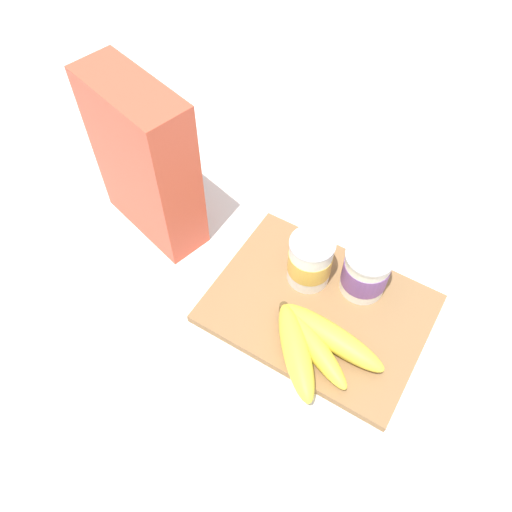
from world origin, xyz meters
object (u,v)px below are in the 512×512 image
object	(u,v)px
cutting_board	(318,308)
yogurt_cup_back	(366,272)
banana_bunch	(314,344)
yogurt_cup_front	(310,261)
cereal_box	(145,163)

from	to	relation	value
cutting_board	yogurt_cup_back	world-z (taller)	yogurt_cup_back
banana_bunch	yogurt_cup_back	bearing A→B (deg)	83.92
yogurt_cup_front	banana_bunch	bearing A→B (deg)	-58.65
cutting_board	cereal_box	size ratio (longest dim) A/B	1.16
cereal_box	yogurt_cup_back	size ratio (longest dim) A/B	3.33
cutting_board	cereal_box	distance (m)	0.36
cutting_board	yogurt_cup_back	xyz separation A→B (m)	(0.04, 0.07, 0.05)
cutting_board	yogurt_cup_back	distance (m)	0.09
cereal_box	yogurt_cup_front	xyz separation A→B (m)	(0.29, 0.02, -0.08)
banana_bunch	cutting_board	bearing A→B (deg)	110.42
cutting_board	cereal_box	xyz separation A→B (m)	(-0.33, 0.02, 0.14)
yogurt_cup_back	cutting_board	bearing A→B (deg)	-121.36
cutting_board	banana_bunch	distance (m)	0.08
cereal_box	cutting_board	bearing A→B (deg)	-167.55
cutting_board	yogurt_cup_back	size ratio (longest dim) A/B	3.85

